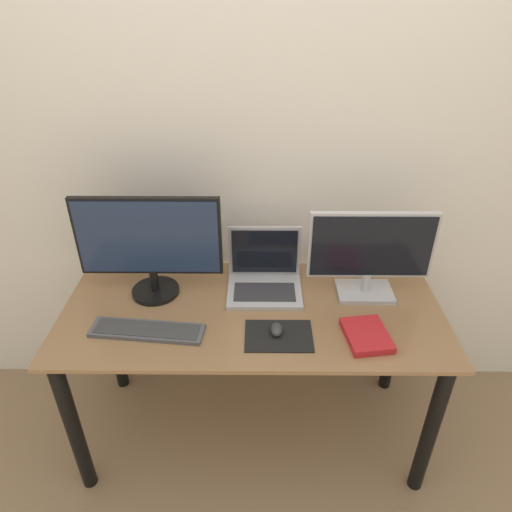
{
  "coord_description": "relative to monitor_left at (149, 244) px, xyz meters",
  "views": [
    {
      "loc": [
        0.03,
        -1.14,
        1.93
      ],
      "look_at": [
        0.02,
        0.39,
        0.99
      ],
      "focal_mm": 32.0,
      "sensor_mm": 36.0,
      "label": 1
    }
  ],
  "objects": [
    {
      "name": "ground_plane",
      "position": [
        0.42,
        -0.46,
        -1.0
      ],
      "size": [
        12.0,
        12.0,
        0.0
      ],
      "primitive_type": "plane",
      "color": "#8C7051"
    },
    {
      "name": "wall_back",
      "position": [
        0.42,
        0.31,
        0.25
      ],
      "size": [
        7.0,
        0.05,
        2.5
      ],
      "color": "silver",
      "rests_on": "ground_plane"
    },
    {
      "name": "desk",
      "position": [
        0.42,
        -0.11,
        -0.39
      ],
      "size": [
        1.57,
        0.7,
        0.76
      ],
      "color": "olive",
      "rests_on": "ground_plane"
    },
    {
      "name": "monitor_left",
      "position": [
        0.0,
        0.0,
        0.0
      ],
      "size": [
        0.59,
        0.2,
        0.45
      ],
      "color": "black",
      "rests_on": "desk"
    },
    {
      "name": "monitor_right",
      "position": [
        0.91,
        -0.0,
        -0.04
      ],
      "size": [
        0.52,
        0.17,
        0.39
      ],
      "color": "#B2B2B7",
      "rests_on": "desk"
    },
    {
      "name": "laptop",
      "position": [
        0.47,
        0.05,
        -0.18
      ],
      "size": [
        0.32,
        0.25,
        0.26
      ],
      "color": "#ADADB2",
      "rests_on": "desk"
    },
    {
      "name": "keyboard",
      "position": [
        0.02,
        -0.26,
        -0.23
      ],
      "size": [
        0.45,
        0.16,
        0.02
      ],
      "color": "#4C4C51",
      "rests_on": "desk"
    },
    {
      "name": "mousepad",
      "position": [
        0.52,
        -0.28,
        -0.24
      ],
      "size": [
        0.26,
        0.18,
        0.0
      ],
      "color": "black",
      "rests_on": "desk"
    },
    {
      "name": "mouse",
      "position": [
        0.52,
        -0.27,
        -0.22
      ],
      "size": [
        0.04,
        0.07,
        0.04
      ],
      "color": "#333333",
      "rests_on": "mousepad"
    },
    {
      "name": "book",
      "position": [
        0.86,
        -0.29,
        -0.23
      ],
      "size": [
        0.18,
        0.22,
        0.03
      ],
      "color": "red",
      "rests_on": "desk"
    }
  ]
}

